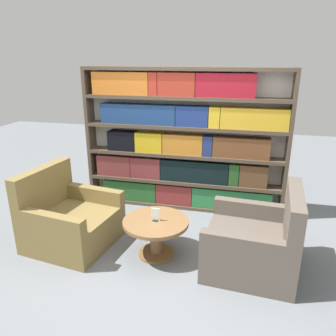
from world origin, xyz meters
name	(u,v)px	position (x,y,z in m)	size (l,w,h in m)	color
ground_plane	(158,260)	(0.00, 0.00, 0.00)	(14.00, 14.00, 0.00)	slate
bookshelf	(183,142)	(-0.01, 1.49, 1.01)	(2.95, 0.30, 2.07)	silver
armchair_left	(69,221)	(-1.16, 0.13, 0.30)	(1.07, 1.07, 0.94)	olive
armchair_right	(255,244)	(1.06, 0.12, 0.30)	(1.01, 1.01, 0.94)	brown
coffee_table	(156,230)	(-0.05, 0.11, 0.32)	(0.75, 0.75, 0.45)	brown
table_sign	(156,215)	(-0.05, 0.11, 0.51)	(0.10, 0.06, 0.15)	black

